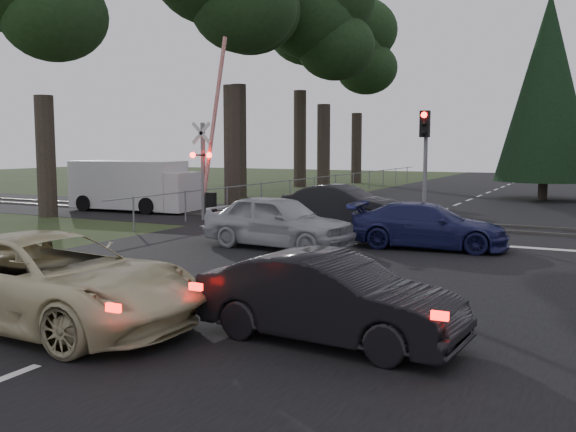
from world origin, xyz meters
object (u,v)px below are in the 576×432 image
Objects in this scene: traffic_signal_center at (425,149)px; white_van at (137,186)px; silver_car at (278,222)px; blue_sedan at (428,226)px; dark_car_far at (342,205)px; cream_coupe at (49,281)px; crossing_signal at (208,168)px; dark_hatchback at (330,299)px.

traffic_signal_center is 13.20m from white_van.
silver_car reaches higher than blue_sedan.
silver_car is 1.01× the size of blue_sedan.
blue_sedan is (3.84, 1.87, -0.12)m from silver_car.
silver_car is at bearing -173.10° from dark_car_far.
silver_car reaches higher than dark_car_far.
cream_coupe is at bearing -58.58° from white_van.
dark_car_far is 9.96m from white_van.
silver_car is at bearing -35.37° from white_van.
crossing_signal is at bearing -173.85° from traffic_signal_center.
cream_coupe is at bearing -66.28° from crossing_signal.
dark_hatchback is (2.07, -13.17, -2.15)m from traffic_signal_center.
blue_sedan is (1.15, -3.81, -2.16)m from traffic_signal_center.
white_van is (-14.22, 4.42, 0.49)m from blue_sedan.
silver_car is at bearing -115.41° from traffic_signal_center.
silver_car is 0.77× the size of white_van.
silver_car is 5.98m from dark_car_far.
dark_hatchback is at bearing -49.88° from crossing_signal.
dark_car_far is 0.76× the size of white_van.
crossing_signal reaches higher than dark_hatchback.
traffic_signal_center reaches higher than white_van.
crossing_signal is 1.57× the size of blue_sedan.
crossing_signal is at bearing -21.55° from white_van.
silver_car is at bearing 110.48° from blue_sedan.
dark_car_far is at bearing -6.01° from white_van.
blue_sedan is 14.90m from white_van.
white_van is at bearing 177.31° from traffic_signal_center.
traffic_signal_center is at bearing -92.49° from dark_car_far.
cream_coupe is 4.58m from dark_hatchback.
blue_sedan is at bearing 9.87° from dark_hatchback.
cream_coupe is 1.20× the size of silver_car.
crossing_signal is 1.70× the size of traffic_signal_center.
silver_car is at bearing 36.70° from dark_hatchback.
dark_hatchback is 8.88m from silver_car.
white_van reaches higher than cream_coupe.
blue_sedan is 0.76× the size of white_van.
cream_coupe is (-2.34, -14.40, -2.06)m from traffic_signal_center.
white_van is (-10.38, 6.29, 0.37)m from silver_car.
dark_hatchback is at bearing -73.31° from cream_coupe.
crossing_signal is 1.19× the size of white_van.
white_van reaches higher than silver_car.
dark_hatchback is at bearing -81.05° from traffic_signal_center.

